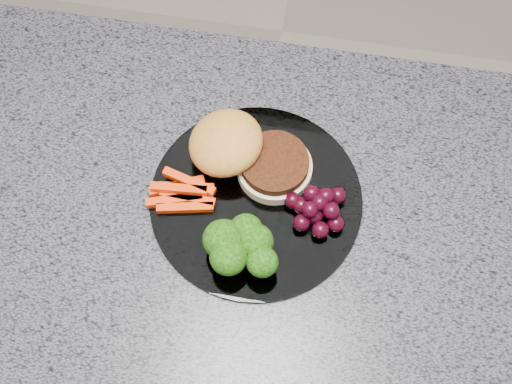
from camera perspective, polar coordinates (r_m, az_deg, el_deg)
island_cabinet at (r=1.31m, az=-4.01°, el=-10.92°), size 1.20×0.60×0.86m
countertop at (r=0.88m, az=-5.88°, el=-4.00°), size 1.20×0.60×0.04m
plate at (r=0.87m, az=-0.00°, el=-0.63°), size 0.26×0.26×0.01m
burger at (r=0.87m, az=-1.04°, el=3.15°), size 0.16×0.11×0.05m
carrot_sticks at (r=0.87m, az=-5.89°, el=-0.07°), size 0.08×0.06×0.02m
broccoli at (r=0.81m, az=-1.32°, el=-4.30°), size 0.09×0.08×0.06m
grape_bunch at (r=0.85m, az=4.98°, el=-1.27°), size 0.08×0.07×0.04m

